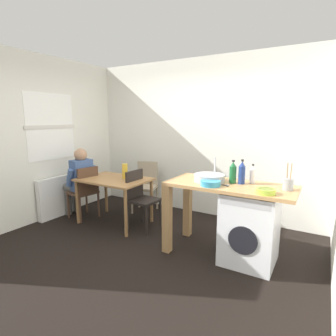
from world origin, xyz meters
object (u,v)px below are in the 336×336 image
washing_machine (250,227)px  chair_spare_by_wall (146,183)px  chair_person_seat (85,190)px  bottle_clear_small (253,175)px  dining_table (114,184)px  bottle_tall_green (233,173)px  seated_person (79,179)px  vase (125,171)px  bottle_squat_brown (242,173)px  colander (266,191)px  chair_opposite (140,196)px  mixing_bowl (210,183)px  utensil_crock (288,184)px

washing_machine → chair_spare_by_wall: bearing=157.2°
chair_person_seat → bottle_clear_small: bearing=-77.2°
dining_table → bottle_tall_green: (1.95, -0.05, 0.40)m
washing_machine → seated_person: bearing=179.3°
chair_person_seat → vase: vase is taller
bottle_squat_brown → colander: size_ratio=1.47×
chair_opposite → washing_machine: 1.73m
chair_person_seat → colander: bearing=-85.2°
vase → mixing_bowl: bearing=-14.5°
chair_opposite → bottle_squat_brown: size_ratio=3.05×
bottle_clear_small → mixing_bowl: (-0.39, -0.37, -0.07)m
chair_person_seat → bottle_squat_brown: bottle_squat_brown is taller
bottle_squat_brown → vase: 1.91m
seated_person → utensil_crock: bearing=-80.5°
washing_machine → vase: size_ratio=3.60×
chair_person_seat → chair_opposite: bearing=-71.6°
chair_person_seat → colander: 2.97m
seated_person → bottle_tall_green: size_ratio=4.27×
chair_opposite → bottle_tall_green: size_ratio=3.20×
chair_person_seat → vase: size_ratio=3.77×
seated_person → vase: (0.86, 0.19, 0.19)m
chair_opposite → bottle_clear_small: size_ratio=3.82×
chair_opposite → mixing_bowl: bearing=76.2°
bottle_tall_green → vase: 1.81m
mixing_bowl → bottle_squat_brown: bearing=45.2°
chair_opposite → seated_person: size_ratio=0.75×
chair_person_seat → bottle_squat_brown: (2.60, 0.08, 0.55)m
chair_spare_by_wall → washing_machine: bearing=141.2°
seated_person → bottle_squat_brown: size_ratio=4.07×
seated_person → bottle_squat_brown: (2.75, 0.05, 0.38)m
seated_person → bottle_tall_green: bottle_tall_green is taller
bottle_tall_green → vase: (-1.80, 0.15, -0.19)m
seated_person → mixing_bowl: seated_person is taller
chair_person_seat → chair_opposite: size_ratio=1.00×
chair_opposite → chair_spare_by_wall: bearing=-148.9°
chair_spare_by_wall → utensil_crock: (2.49, -0.84, 0.48)m
chair_spare_by_wall → mixing_bowl: mixing_bowl is taller
bottle_clear_small → vase: size_ratio=0.99×
bottle_tall_green → bottle_squat_brown: (0.10, 0.02, 0.01)m
bottle_squat_brown → vase: bottle_squat_brown is taller
vase → bottle_clear_small: bearing=-1.3°
dining_table → bottle_clear_small: bottle_clear_small is taller
bottle_tall_green → vase: bottle_tall_green is taller
dining_table → washing_machine: bearing=-3.1°
seated_person → chair_spare_by_wall: bearing=-33.2°
chair_person_seat → chair_spare_by_wall: (0.63, 0.88, 0.00)m
chair_person_seat → bottle_clear_small: (2.70, 0.17, 0.52)m
chair_spare_by_wall → bottle_squat_brown: (1.97, -0.81, 0.55)m
mixing_bowl → colander: bearing=-1.9°
seated_person → washing_machine: (2.90, -0.03, -0.24)m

